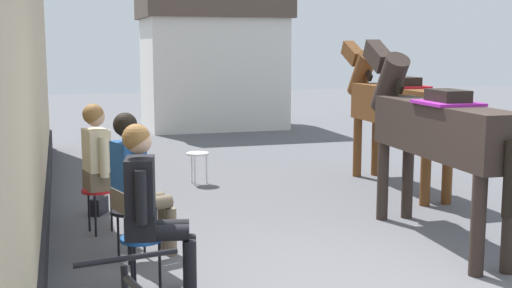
{
  "coord_description": "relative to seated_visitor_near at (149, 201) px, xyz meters",
  "views": [
    {
      "loc": [
        -2.2,
        -4.83,
        2.0
      ],
      "look_at": [
        -0.4,
        1.2,
        1.05
      ],
      "focal_mm": 46.46,
      "sensor_mm": 36.0,
      "label": 1
    }
  ],
  "objects": [
    {
      "name": "seated_visitor_far",
      "position": [
        -0.23,
        1.93,
        0.0
      ],
      "size": [
        0.61,
        0.48,
        1.39
      ],
      "color": "red",
      "rests_on": "ground_plane"
    },
    {
      "name": "seated_visitor_middle",
      "position": [
        -0.0,
        0.93,
        0.0
      ],
      "size": [
        0.61,
        0.48,
        1.39
      ],
      "color": "black",
      "rests_on": "ground_plane"
    },
    {
      "name": "spare_stool_white",
      "position": [
        1.23,
        4.08,
        -0.38
      ],
      "size": [
        0.32,
        0.32,
        0.46
      ],
      "color": "white",
      "rests_on": "ground_plane"
    },
    {
      "name": "pub_facade_wall",
      "position": [
        -0.99,
        1.2,
        0.76
      ],
      "size": [
        0.34,
        14.0,
        3.4
      ],
      "color": "#CCB793",
      "rests_on": "ground_plane"
    },
    {
      "name": "saddled_horse_near",
      "position": [
        2.98,
        0.71,
        0.38
      ],
      "size": [
        0.54,
        3.0,
        2.06
      ],
      "color": "#2D231E",
      "rests_on": "ground_plane"
    },
    {
      "name": "satchel_bag",
      "position": [
        -0.24,
        2.74,
        -0.68
      ],
      "size": [
        0.23,
        0.3,
        0.2
      ],
      "primitive_type": "cube",
      "rotation": [
        0.0,
        0.0,
        1.1
      ],
      "color": "black",
      "rests_on": "ground_plane"
    },
    {
      "name": "distant_cottage",
      "position": [
        2.95,
        10.63,
        1.02
      ],
      "size": [
        3.4,
        2.6,
        3.5
      ],
      "color": "silver",
      "rests_on": "ground_plane"
    },
    {
      "name": "saddled_horse_far",
      "position": [
        3.84,
        3.1,
        0.38
      ],
      "size": [
        0.5,
        3.0,
        2.06
      ],
      "color": "brown",
      "rests_on": "ground_plane"
    },
    {
      "name": "seated_visitor_near",
      "position": [
        0.0,
        0.0,
        0.0
      ],
      "size": [
        0.61,
        0.48,
        1.39
      ],
      "color": "#194C99",
      "rests_on": "ground_plane"
    },
    {
      "name": "ground_plane",
      "position": [
        1.55,
        2.7,
        -0.78
      ],
      "size": [
        40.0,
        40.0,
        0.0
      ],
      "primitive_type": "plane",
      "color": "#56565B"
    }
  ]
}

